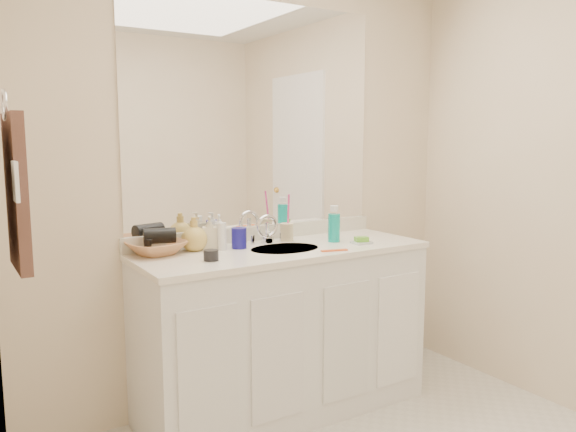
{
  "coord_description": "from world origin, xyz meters",
  "views": [
    {
      "loc": [
        -1.48,
        -1.39,
        1.43
      ],
      "look_at": [
        0.0,
        0.97,
        1.05
      ],
      "focal_mm": 35.0,
      "sensor_mm": 36.0,
      "label": 1
    }
  ],
  "objects": [
    {
      "name": "wall_back",
      "position": [
        0.0,
        1.3,
        1.2
      ],
      "size": [
        2.6,
        0.02,
        2.4
      ],
      "primitive_type": "cube",
      "color": "beige",
      "rests_on": "floor"
    },
    {
      "name": "wall_left",
      "position": [
        -1.3,
        0.0,
        1.2
      ],
      "size": [
        0.02,
        2.6,
        2.4
      ],
      "primitive_type": "cube",
      "color": "beige",
      "rests_on": "floor"
    },
    {
      "name": "vanity_cabinet",
      "position": [
        0.0,
        1.02,
        0.42
      ],
      "size": [
        1.5,
        0.55,
        0.85
      ],
      "primitive_type": "cube",
      "color": "white",
      "rests_on": "floor"
    },
    {
      "name": "countertop",
      "position": [
        0.0,
        1.02,
        0.86
      ],
      "size": [
        1.52,
        0.57,
        0.03
      ],
      "primitive_type": "cube",
      "color": "white",
      "rests_on": "vanity_cabinet"
    },
    {
      "name": "backsplash",
      "position": [
        0.0,
        1.29,
        0.92
      ],
      "size": [
        1.52,
        0.03,
        0.08
      ],
      "primitive_type": "cube",
      "color": "silver",
      "rests_on": "countertop"
    },
    {
      "name": "sink_basin",
      "position": [
        0.0,
        1.0,
        0.87
      ],
      "size": [
        0.37,
        0.37,
        0.02
      ],
      "primitive_type": "cylinder",
      "color": "#B3A79C",
      "rests_on": "countertop"
    },
    {
      "name": "faucet",
      "position": [
        0.0,
        1.18,
        0.94
      ],
      "size": [
        0.02,
        0.02,
        0.11
      ],
      "primitive_type": "cylinder",
      "color": "silver",
      "rests_on": "countertop"
    },
    {
      "name": "mirror",
      "position": [
        0.0,
        1.29,
        1.56
      ],
      "size": [
        1.48,
        0.01,
        1.2
      ],
      "primitive_type": "cube",
      "color": "white",
      "rests_on": "wall_back"
    },
    {
      "name": "blue_mug",
      "position": [
        -0.2,
        1.13,
        0.93
      ],
      "size": [
        0.08,
        0.08,
        0.11
      ],
      "primitive_type": "cylinder",
      "rotation": [
        0.0,
        0.0,
        0.08
      ],
      "color": "navy",
      "rests_on": "countertop"
    },
    {
      "name": "tan_cup",
      "position": [
        0.12,
        1.17,
        0.93
      ],
      "size": [
        0.09,
        0.09,
        0.1
      ],
      "primitive_type": "cylinder",
      "rotation": [
        0.0,
        0.0,
        0.21
      ],
      "color": "beige",
      "rests_on": "countertop"
    },
    {
      "name": "toothbrush",
      "position": [
        0.13,
        1.17,
        1.03
      ],
      "size": [
        0.02,
        0.04,
        0.22
      ],
      "primitive_type": "cylinder",
      "rotation": [
        0.14,
        0.0,
        -0.35
      ],
      "color": "#F13F9B",
      "rests_on": "tan_cup"
    },
    {
      "name": "mouthwash_bottle",
      "position": [
        0.32,
        1.02,
        0.96
      ],
      "size": [
        0.08,
        0.08,
        0.15
      ],
      "primitive_type": "cylinder",
      "rotation": [
        0.0,
        0.0,
        0.25
      ],
      "color": "#0EAA9E",
      "rests_on": "countertop"
    },
    {
      "name": "soap_dish",
      "position": [
        0.41,
        0.9,
        0.89
      ],
      "size": [
        0.1,
        0.08,
        0.01
      ],
      "primitive_type": "cube",
      "rotation": [
        0.0,
        0.0,
        -0.04
      ],
      "color": "silver",
      "rests_on": "countertop"
    },
    {
      "name": "green_soap",
      "position": [
        0.41,
        0.9,
        0.9
      ],
      "size": [
        0.08,
        0.07,
        0.02
      ],
      "primitive_type": "cube",
      "rotation": [
        0.0,
        0.0,
        -0.33
      ],
      "color": "#64B82C",
      "rests_on": "soap_dish"
    },
    {
      "name": "orange_comb",
      "position": [
        0.17,
        0.82,
        0.88
      ],
      "size": [
        0.14,
        0.06,
        0.01
      ],
      "primitive_type": "cube",
      "rotation": [
        0.0,
        0.0,
        -0.26
      ],
      "color": "#E74F18",
      "rests_on": "countertop"
    },
    {
      "name": "dark_jar",
      "position": [
        -0.44,
        0.94,
        0.9
      ],
      "size": [
        0.08,
        0.08,
        0.05
      ],
      "primitive_type": "cylinder",
      "rotation": [
        0.0,
        0.0,
        -0.14
      ],
      "color": "black",
      "rests_on": "countertop"
    },
    {
      "name": "extra_white_bottle",
      "position": [
        -0.29,
        1.14,
        0.95
      ],
      "size": [
        0.05,
        0.05,
        0.14
      ],
      "primitive_type": "cylinder",
      "rotation": [
        0.0,
        0.0,
        -0.34
      ],
      "color": "white",
      "rests_on": "countertop"
    },
    {
      "name": "soap_bottle_white",
      "position": [
        -0.25,
        1.25,
        0.96
      ],
      "size": [
        0.08,
        0.08,
        0.17
      ],
      "primitive_type": "imported",
      "rotation": [
        0.0,
        0.0,
        -0.35
      ],
      "color": "white",
      "rests_on": "countertop"
    },
    {
      "name": "soap_bottle_cream",
      "position": [
        -0.33,
        1.21,
        0.96
      ],
      "size": [
        0.1,
        0.1,
        0.17
      ],
      "primitive_type": "imported",
      "rotation": [
        0.0,
        0.0,
        -0.4
      ],
      "color": "beige",
      "rests_on": "countertop"
    },
    {
      "name": "soap_bottle_yellow",
      "position": [
        -0.42,
        1.2,
        0.96
      ],
      "size": [
        0.17,
        0.17,
        0.17
      ],
      "primitive_type": "imported",
      "rotation": [
        0.0,
        0.0,
        0.43
      ],
      "color": "gold",
      "rests_on": "countertop"
    },
    {
      "name": "wicker_basket",
      "position": [
        -0.61,
        1.2,
        0.91
      ],
      "size": [
        0.32,
        0.32,
        0.07
      ],
      "primitive_type": "imported",
      "rotation": [
        0.0,
        0.0,
        0.21
      ],
      "color": "#B37448",
      "rests_on": "countertop"
    },
    {
      "name": "hair_dryer",
      "position": [
        -0.59,
        1.2,
        0.97
      ],
      "size": [
        0.17,
        0.11,
        0.08
      ],
      "primitive_type": "cylinder",
      "rotation": [
        0.0,
        1.57,
        -0.25
      ],
      "color": "black",
      "rests_on": "wicker_basket"
    },
    {
      "name": "towel_ring",
      "position": [
        -1.27,
        0.77,
        1.55
      ],
      "size": [
        0.01,
        0.11,
        0.11
      ],
      "primitive_type": "torus",
      "rotation": [
        0.0,
        1.57,
        0.0
      ],
      "color": "silver",
      "rests_on": "wall_left"
    },
    {
      "name": "hand_towel",
      "position": [
        -1.25,
        0.77,
        1.25
      ],
      "size": [
        0.04,
        0.32,
        0.55
      ],
      "primitive_type": "cube",
      "color": "#3F2821",
      "rests_on": "towel_ring"
    },
    {
      "name": "switch_plate",
      "position": [
        -1.27,
        0.57,
        1.3
      ],
      "size": [
        0.01,
        0.08,
        0.13
      ],
      "primitive_type": "cube",
      "color": "white",
      "rests_on": "wall_left"
    }
  ]
}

